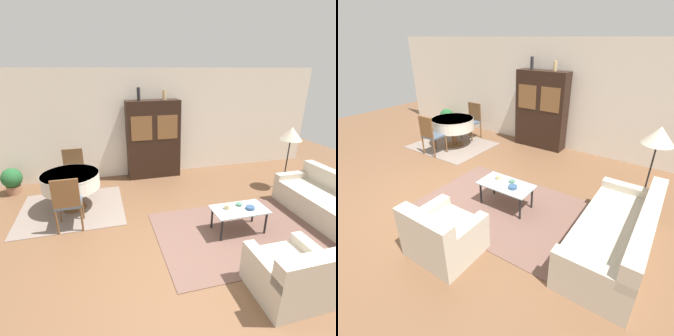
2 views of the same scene
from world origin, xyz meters
TOP-DOWN VIEW (x-y plane):
  - ground_plane at (0.00, 0.00)m, footprint 14.00×14.00m
  - wall_back at (0.00, 3.63)m, footprint 10.00×0.06m
  - area_rug at (1.27, 0.42)m, footprint 2.94×2.01m
  - dining_rug at (-1.64, 2.03)m, footprint 2.01×1.71m
  - couch at (3.09, 0.40)m, footprint 0.90×2.10m
  - armchair at (1.16, -0.93)m, footprint 0.90×0.81m
  - coffee_table at (1.22, 0.48)m, footprint 0.94×0.51m
  - display_cabinet at (0.34, 3.38)m, footprint 1.34×0.41m
  - dining_table at (-1.60, 2.08)m, footprint 1.11×1.11m
  - dining_chair_near at (-1.60, 1.30)m, footprint 0.44×0.44m
  - dining_chair_far at (-1.60, 2.86)m, footprint 0.44×0.44m
  - floor_lamp at (3.19, 1.86)m, footprint 0.49×0.49m
  - cup at (1.01, 0.55)m, footprint 0.09×0.09m
  - bowl at (1.39, 0.43)m, footprint 0.15×0.15m
  - bowl_small at (1.27, 0.60)m, footprint 0.10×0.10m
  - vase_tall at (0.01, 3.38)m, footprint 0.08×0.08m
  - vase_short at (0.63, 3.38)m, footprint 0.09×0.09m
  - potted_plant at (-2.97, 3.14)m, footprint 0.44×0.44m

SIDE VIEW (x-z plane):
  - ground_plane at x=0.00m, z-range 0.00..0.00m
  - area_rug at x=1.27m, z-range 0.00..0.01m
  - dining_rug at x=-1.64m, z-range 0.00..0.01m
  - couch at x=3.09m, z-range -0.11..0.69m
  - armchair at x=1.16m, z-range -0.09..0.69m
  - potted_plant at x=-2.97m, z-range 0.03..0.63m
  - coffee_table at x=1.22m, z-range 0.18..0.61m
  - bowl_small at x=1.27m, z-range 0.44..0.48m
  - bowl at x=1.39m, z-range 0.44..0.49m
  - cup at x=1.01m, z-range 0.44..0.52m
  - dining_chair_near at x=-1.60m, z-range 0.07..1.06m
  - dining_chair_far at x=-1.60m, z-range 0.07..1.06m
  - dining_table at x=-1.60m, z-range 0.23..0.98m
  - display_cabinet at x=0.34m, z-range 0.00..1.97m
  - floor_lamp at x=3.19m, z-range 0.54..2.00m
  - wall_back at x=0.00m, z-range 0.00..2.70m
  - vase_short at x=0.63m, z-range 1.96..2.20m
  - vase_tall at x=0.01m, z-range 1.96..2.26m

